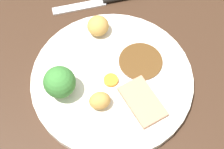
{
  "coord_description": "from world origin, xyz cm",
  "views": [
    {
      "loc": [
        -23.62,
        6.63,
        55.33
      ],
      "look_at": [
        3.99,
        1.76,
        6.0
      ],
      "focal_mm": 54.73,
      "sensor_mm": 36.0,
      "label": 1
    }
  ],
  "objects_px": {
    "roast_potato_left": "(98,26)",
    "carrot_coin_front": "(111,80)",
    "meat_slice_main": "(142,102)",
    "roast_potato_right": "(100,101)",
    "broccoli_floret": "(60,82)",
    "dinner_plate": "(112,79)",
    "knife": "(107,1)"
  },
  "relations": [
    {
      "from": "roast_potato_left",
      "to": "meat_slice_main",
      "type": "bearing_deg",
      "value": -162.57
    },
    {
      "from": "dinner_plate",
      "to": "meat_slice_main",
      "type": "xyz_separation_m",
      "value": [
        -0.05,
        -0.04,
        0.01
      ]
    },
    {
      "from": "dinner_plate",
      "to": "roast_potato_left",
      "type": "relative_size",
      "value": 6.99
    },
    {
      "from": "roast_potato_right",
      "to": "broccoli_floret",
      "type": "distance_m",
      "value": 0.07
    },
    {
      "from": "dinner_plate",
      "to": "roast_potato_right",
      "type": "relative_size",
      "value": 7.99
    },
    {
      "from": "meat_slice_main",
      "to": "roast_potato_left",
      "type": "height_order",
      "value": "roast_potato_left"
    },
    {
      "from": "roast_potato_right",
      "to": "carrot_coin_front",
      "type": "xyz_separation_m",
      "value": [
        0.04,
        -0.02,
        -0.01
      ]
    },
    {
      "from": "roast_potato_right",
      "to": "broccoli_floret",
      "type": "bearing_deg",
      "value": 59.31
    },
    {
      "from": "dinner_plate",
      "to": "broccoli_floret",
      "type": "height_order",
      "value": "broccoli_floret"
    },
    {
      "from": "dinner_plate",
      "to": "roast_potato_left",
      "type": "distance_m",
      "value": 0.1
    },
    {
      "from": "roast_potato_right",
      "to": "dinner_plate",
      "type": "bearing_deg",
      "value": -31.08
    },
    {
      "from": "roast_potato_left",
      "to": "knife",
      "type": "height_order",
      "value": "roast_potato_left"
    },
    {
      "from": "meat_slice_main",
      "to": "broccoli_floret",
      "type": "height_order",
      "value": "broccoli_floret"
    },
    {
      "from": "dinner_plate",
      "to": "knife",
      "type": "bearing_deg",
      "value": -7.08
    },
    {
      "from": "meat_slice_main",
      "to": "roast_potato_left",
      "type": "distance_m",
      "value": 0.16
    },
    {
      "from": "meat_slice_main",
      "to": "knife",
      "type": "distance_m",
      "value": 0.23
    },
    {
      "from": "carrot_coin_front",
      "to": "roast_potato_left",
      "type": "bearing_deg",
      "value": 2.69
    },
    {
      "from": "carrot_coin_front",
      "to": "broccoli_floret",
      "type": "bearing_deg",
      "value": 93.5
    },
    {
      "from": "broccoli_floret",
      "to": "dinner_plate",
      "type": "bearing_deg",
      "value": -82.33
    },
    {
      "from": "meat_slice_main",
      "to": "roast_potato_right",
      "type": "distance_m",
      "value": 0.07
    },
    {
      "from": "roast_potato_right",
      "to": "broccoli_floret",
      "type": "relative_size",
      "value": 0.59
    },
    {
      "from": "meat_slice_main",
      "to": "roast_potato_left",
      "type": "bearing_deg",
      "value": 17.43
    },
    {
      "from": "meat_slice_main",
      "to": "broccoli_floret",
      "type": "relative_size",
      "value": 1.4
    },
    {
      "from": "meat_slice_main",
      "to": "roast_potato_right",
      "type": "bearing_deg",
      "value": 82.81
    },
    {
      "from": "roast_potato_right",
      "to": "knife",
      "type": "bearing_deg",
      "value": -12.55
    },
    {
      "from": "roast_potato_left",
      "to": "roast_potato_right",
      "type": "height_order",
      "value": "roast_potato_left"
    },
    {
      "from": "roast_potato_left",
      "to": "roast_potato_right",
      "type": "bearing_deg",
      "value": 172.23
    },
    {
      "from": "dinner_plate",
      "to": "meat_slice_main",
      "type": "relative_size",
      "value": 3.4
    },
    {
      "from": "roast_potato_left",
      "to": "broccoli_floret",
      "type": "xyz_separation_m",
      "value": [
        -0.11,
        0.08,
        0.01
      ]
    },
    {
      "from": "broccoli_floret",
      "to": "carrot_coin_front",
      "type": "bearing_deg",
      "value": -86.5
    },
    {
      "from": "roast_potato_left",
      "to": "carrot_coin_front",
      "type": "xyz_separation_m",
      "value": [
        -0.11,
        -0.0,
        -0.01
      ]
    },
    {
      "from": "carrot_coin_front",
      "to": "dinner_plate",
      "type": "bearing_deg",
      "value": -24.65
    }
  ]
}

